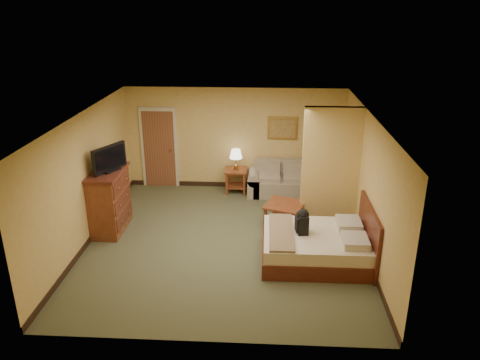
# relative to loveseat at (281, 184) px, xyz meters

# --- Properties ---
(floor) EXTENTS (6.00, 6.00, 0.00)m
(floor) POSITION_rel_loveseat_xyz_m (-1.20, -2.57, -0.28)
(floor) COLOR #4E5134
(floor) RESTS_ON ground
(ceiling) EXTENTS (6.00, 6.00, 0.00)m
(ceiling) POSITION_rel_loveseat_xyz_m (-1.20, -2.57, 2.32)
(ceiling) COLOR white
(ceiling) RESTS_ON back_wall
(back_wall) EXTENTS (5.50, 0.02, 2.60)m
(back_wall) POSITION_rel_loveseat_xyz_m (-1.20, 0.43, 1.02)
(back_wall) COLOR #DCB55E
(back_wall) RESTS_ON floor
(left_wall) EXTENTS (0.02, 6.00, 2.60)m
(left_wall) POSITION_rel_loveseat_xyz_m (-3.95, -2.57, 1.02)
(left_wall) COLOR #DCB55E
(left_wall) RESTS_ON floor
(right_wall) EXTENTS (0.02, 6.00, 2.60)m
(right_wall) POSITION_rel_loveseat_xyz_m (1.55, -2.57, 1.02)
(right_wall) COLOR #DCB55E
(right_wall) RESTS_ON floor
(partition) EXTENTS (1.20, 0.15, 2.60)m
(partition) POSITION_rel_loveseat_xyz_m (0.95, -1.65, 1.02)
(partition) COLOR #DCB55E
(partition) RESTS_ON floor
(door) EXTENTS (0.94, 0.16, 2.10)m
(door) POSITION_rel_loveseat_xyz_m (-3.14, 0.39, 0.76)
(door) COLOR beige
(door) RESTS_ON floor
(baseboard) EXTENTS (5.50, 0.02, 0.12)m
(baseboard) POSITION_rel_loveseat_xyz_m (-1.20, 0.42, -0.22)
(baseboard) COLOR black
(baseboard) RESTS_ON floor
(loveseat) EXTENTS (1.68, 0.78, 0.85)m
(loveseat) POSITION_rel_loveseat_xyz_m (0.00, 0.00, 0.00)
(loveseat) COLOR tan
(loveseat) RESTS_ON floor
(side_table) EXTENTS (0.55, 0.55, 0.60)m
(side_table) POSITION_rel_loveseat_xyz_m (-1.15, 0.08, 0.12)
(side_table) COLOR maroon
(side_table) RESTS_ON floor
(table_lamp) EXTENTS (0.32, 0.32, 0.52)m
(table_lamp) POSITION_rel_loveseat_xyz_m (-1.15, 0.08, 0.73)
(table_lamp) COLOR #A0733B
(table_lamp) RESTS_ON side_table
(coffee_table) EXTENTS (0.99, 0.99, 0.49)m
(coffee_table) POSITION_rel_loveseat_xyz_m (0.03, -1.74, 0.08)
(coffee_table) COLOR maroon
(coffee_table) RESTS_ON floor
(wall_picture) EXTENTS (0.75, 0.04, 0.58)m
(wall_picture) POSITION_rel_loveseat_xyz_m (0.00, 0.40, 1.32)
(wall_picture) COLOR #B78E3F
(wall_picture) RESTS_ON back_wall
(dresser) EXTENTS (0.66, 1.25, 1.33)m
(dresser) POSITION_rel_loveseat_xyz_m (-3.67, -2.16, 0.40)
(dresser) COLOR maroon
(dresser) RESTS_ON floor
(tv) EXTENTS (0.45, 0.82, 0.54)m
(tv) POSITION_rel_loveseat_xyz_m (-3.57, -2.16, 1.31)
(tv) COLOR black
(tv) RESTS_ON dresser
(bed) EXTENTS (1.99, 1.69, 1.10)m
(bed) POSITION_rel_loveseat_xyz_m (0.62, -3.17, 0.02)
(bed) COLOR #4E1C12
(bed) RESTS_ON floor
(backpack) EXTENTS (0.22, 0.30, 0.48)m
(backpack) POSITION_rel_loveseat_xyz_m (0.30, -3.14, 0.51)
(backpack) COLOR black
(backpack) RESTS_ON bed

